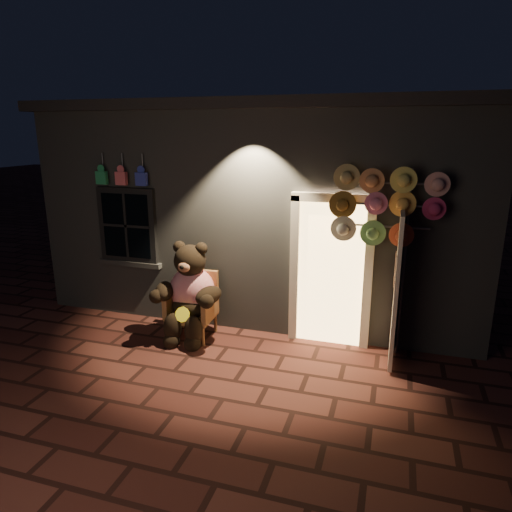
% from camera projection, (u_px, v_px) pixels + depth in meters
% --- Properties ---
extents(ground, '(60.00, 60.00, 0.00)m').
position_uv_depth(ground, '(204.00, 376.00, 5.79)').
color(ground, '#542820').
rests_on(ground, ground).
extents(shop_building, '(7.30, 5.95, 3.51)m').
position_uv_depth(shop_building, '(282.00, 197.00, 9.00)').
color(shop_building, slate).
rests_on(shop_building, ground).
extents(wicker_armchair, '(0.69, 0.63, 0.98)m').
position_uv_depth(wicker_armchair, '(194.00, 304.00, 6.85)').
color(wicker_armchair, '#99693B').
rests_on(wicker_armchair, ground).
extents(teddy_bear, '(1.10, 0.86, 1.51)m').
position_uv_depth(teddy_bear, '(190.00, 293.00, 6.68)').
color(teddy_bear, red).
rests_on(teddy_bear, ground).
extents(hat_rack, '(1.45, 0.22, 2.57)m').
position_uv_depth(hat_rack, '(385.00, 206.00, 5.83)').
color(hat_rack, '#59595E').
rests_on(hat_rack, ground).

